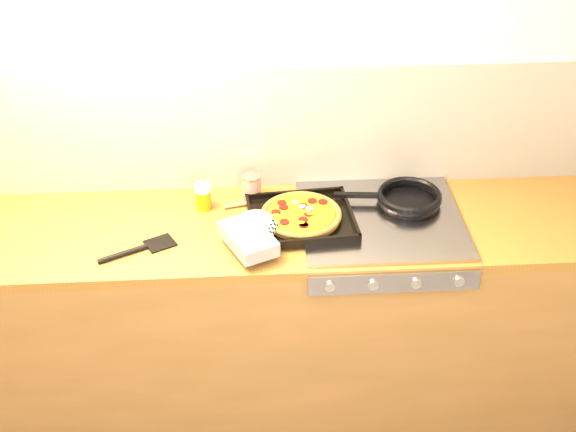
{
  "coord_description": "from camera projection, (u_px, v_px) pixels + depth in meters",
  "views": [
    {
      "loc": [
        -0.06,
        -1.36,
        2.57
      ],
      "look_at": [
        0.1,
        1.08,
        0.95
      ],
      "focal_mm": 50.0,
      "sensor_mm": 36.0,
      "label": 1
    }
  ],
  "objects": [
    {
      "name": "tomato_can",
      "position": [
        251.0,
        188.0,
        3.09
      ],
      "size": [
        0.09,
        0.09,
        0.11
      ],
      "color": "maroon",
      "rests_on": "counter_run"
    },
    {
      "name": "counter_run",
      "position": [
        263.0,
        318.0,
        3.22
      ],
      "size": [
        3.2,
        0.62,
        0.9
      ],
      "color": "brown",
      "rests_on": "ground"
    },
    {
      "name": "room_shell",
      "position": [
        257.0,
        129.0,
        3.07
      ],
      "size": [
        3.2,
        3.2,
        3.2
      ],
      "color": "white",
      "rests_on": "ground"
    },
    {
      "name": "juice_glass",
      "position": [
        203.0,
        196.0,
        3.04
      ],
      "size": [
        0.08,
        0.08,
        0.11
      ],
      "color": "orange",
      "rests_on": "counter_run"
    },
    {
      "name": "wooden_spoon",
      "position": [
        269.0,
        200.0,
        3.1
      ],
      "size": [
        0.3,
        0.09,
        0.02
      ],
      "color": "#AE8949",
      "rests_on": "counter_run"
    },
    {
      "name": "frying_pan",
      "position": [
        408.0,
        198.0,
        3.06
      ],
      "size": [
        0.42,
        0.27,
        0.04
      ],
      "color": "black",
      "rests_on": "stovetop"
    },
    {
      "name": "stovetop",
      "position": [
        381.0,
        220.0,
        2.99
      ],
      "size": [
        0.6,
        0.56,
        0.02
      ],
      "primitive_type": "cube",
      "color": "#96979B",
      "rests_on": "counter_run"
    },
    {
      "name": "black_spatula",
      "position": [
        138.0,
        249.0,
        2.83
      ],
      "size": [
        0.27,
        0.18,
        0.02
      ],
      "color": "black",
      "rests_on": "counter_run"
    },
    {
      "name": "pizza_on_tray",
      "position": [
        286.0,
        221.0,
        2.92
      ],
      "size": [
        0.51,
        0.47,
        0.07
      ],
      "color": "black",
      "rests_on": "stovetop"
    }
  ]
}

